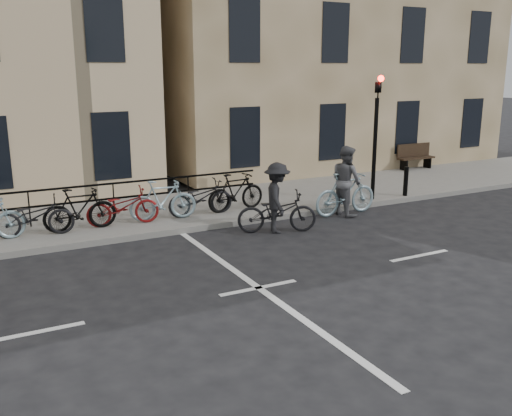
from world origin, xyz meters
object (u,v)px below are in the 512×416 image
traffic_light (376,122)px  cyclist_grey (346,187)px  cyclist_dark (277,205)px  bench (415,155)px

traffic_light → cyclist_grey: size_ratio=1.93×
cyclist_grey → cyclist_dark: (-2.56, -0.62, -0.09)m
cyclist_grey → cyclist_dark: bearing=102.1°
cyclist_grey → traffic_light: bearing=-67.8°
bench → cyclist_dark: cyclist_dark is taller
cyclist_grey → bench: bearing=-58.7°
traffic_light → cyclist_grey: 2.33m
traffic_light → cyclist_grey: (-1.49, -0.65, -1.67)m
bench → cyclist_dark: (-8.85, -4.66, 0.02)m
traffic_light → bench: (4.80, 3.39, -1.78)m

